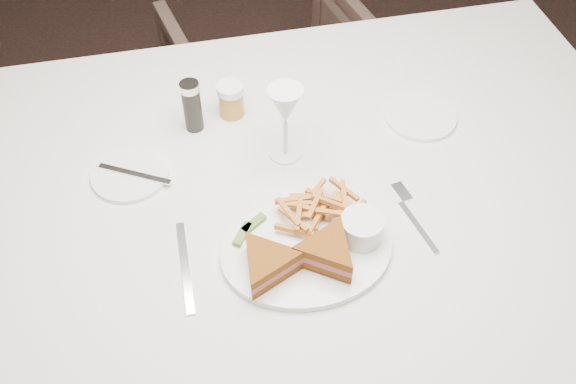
# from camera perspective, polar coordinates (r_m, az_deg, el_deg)

# --- Properties ---
(ground) EXTENTS (5.00, 5.00, 0.00)m
(ground) POSITION_cam_1_polar(r_m,az_deg,el_deg) (2.07, 5.09, -7.88)
(ground) COLOR black
(ground) RESTS_ON ground
(table) EXTENTS (1.74, 1.28, 0.75)m
(table) POSITION_cam_1_polar(r_m,az_deg,el_deg) (1.60, -0.16, -8.77)
(table) COLOR silver
(table) RESTS_ON ground
(chair_far) EXTENTS (0.78, 0.76, 0.64)m
(chair_far) POSITION_cam_1_polar(r_m,az_deg,el_deg) (2.19, -0.90, 9.05)
(chair_far) COLOR #44322A
(chair_far) RESTS_ON ground
(table_setting) EXTENTS (0.80, 0.58, 0.18)m
(table_setting) POSITION_cam_1_polar(r_m,az_deg,el_deg) (1.23, 0.66, -0.86)
(table_setting) COLOR white
(table_setting) RESTS_ON table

